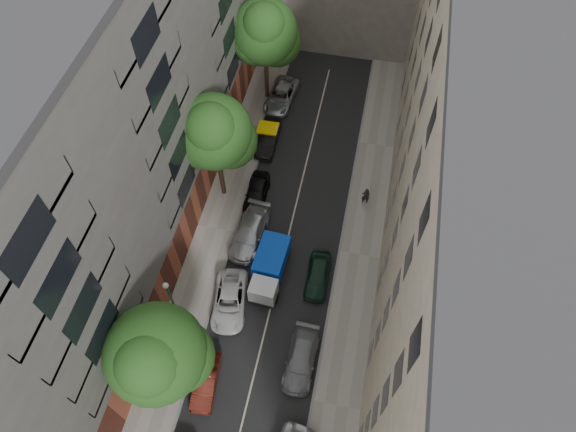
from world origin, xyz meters
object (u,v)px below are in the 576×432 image
(car_right_2, at_px, (318,275))
(tree_far, at_px, (266,35))
(lamp_post, at_px, (173,303))
(car_left_3, at_px, (250,233))
(car_left_4, at_px, (257,193))
(car_left_5, at_px, (268,137))
(car_left_1, at_px, (206,381))
(tree_near, at_px, (157,357))
(car_left_6, at_px, (281,96))
(tree_mid, at_px, (215,135))
(car_right_1, at_px, (301,359))
(pedestrian, at_px, (366,196))
(tarp_truck, at_px, (269,268))
(car_left_2, at_px, (230,301))

(car_right_2, bearing_deg, tree_far, 112.26)
(lamp_post, bearing_deg, car_left_3, 72.21)
(car_left_4, bearing_deg, tree_far, 96.73)
(car_left_3, height_order, car_left_5, car_left_3)
(car_left_1, relative_size, tree_near, 0.42)
(car_left_6, height_order, tree_mid, tree_mid)
(car_left_5, distance_m, car_left_6, 5.21)
(car_left_3, height_order, car_left_6, car_left_3)
(tree_near, height_order, lamp_post, tree_near)
(car_left_6, relative_size, car_right_1, 1.09)
(car_left_5, relative_size, car_right_2, 1.11)
(car_left_3, relative_size, pedestrian, 3.01)
(tarp_truck, relative_size, car_left_5, 1.13)
(car_right_1, bearing_deg, car_left_3, 123.98)
(car_right_2, distance_m, pedestrian, 7.79)
(car_left_1, distance_m, tree_far, 27.03)
(car_right_1, bearing_deg, car_left_5, 110.29)
(tree_far, xyz_separation_m, pedestrian, (10.16, -10.04, -5.85))
(car_left_1, relative_size, car_left_2, 0.80)
(car_left_6, bearing_deg, tree_near, -86.89)
(car_left_3, xyz_separation_m, tree_far, (-2.10, 15.02, 6.11))
(tree_far, bearing_deg, car_right_1, -71.96)
(car_left_2, bearing_deg, car_left_4, 83.31)
(car_left_4, bearing_deg, car_right_1, -66.04)
(car_left_3, distance_m, pedestrian, 9.48)
(tree_mid, distance_m, lamp_post, 11.82)
(tree_mid, height_order, lamp_post, tree_mid)
(car_right_2, distance_m, tree_mid, 12.17)
(car_left_4, relative_size, car_right_2, 1.03)
(tree_near, relative_size, tree_far, 0.93)
(car_left_1, xyz_separation_m, car_right_1, (5.60, 2.60, 0.03))
(car_right_2, height_order, tree_far, tree_far)
(car_left_2, relative_size, pedestrian, 2.82)
(car_left_4, relative_size, tree_far, 0.42)
(tree_mid, bearing_deg, tree_near, -85.29)
(car_right_2, height_order, tree_near, tree_near)
(car_left_4, height_order, car_left_5, car_left_5)
(tarp_truck, xyz_separation_m, car_right_1, (3.40, -5.76, -0.58))
(car_left_4, relative_size, tree_near, 0.45)
(car_left_2, height_order, tree_near, tree_near)
(car_left_3, height_order, tree_mid, tree_mid)
(car_left_4, xyz_separation_m, car_right_1, (5.98, -12.35, -0.04))
(car_left_1, distance_m, car_left_2, 5.60)
(car_left_4, height_order, lamp_post, lamp_post)
(car_left_5, bearing_deg, car_left_6, 89.23)
(car_left_1, relative_size, car_left_6, 0.78)
(car_right_1, bearing_deg, car_left_2, 152.73)
(tree_far, bearing_deg, car_left_6, -9.82)
(tarp_truck, xyz_separation_m, tree_far, (-4.30, 17.86, 5.61))
(lamp_post, bearing_deg, car_left_2, 42.67)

